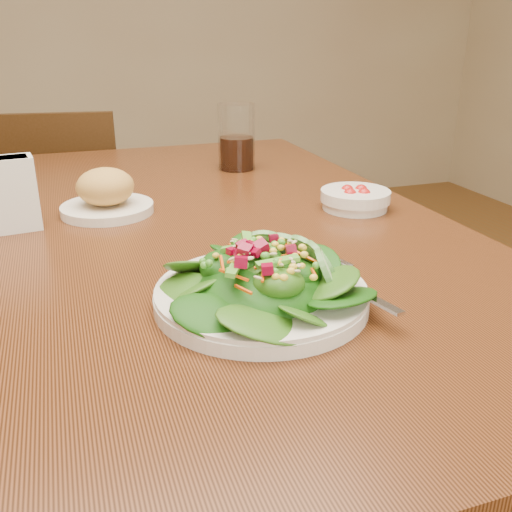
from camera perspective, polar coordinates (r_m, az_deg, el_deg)
name	(u,v)px	position (r m, az deg, el deg)	size (l,w,h in m)	color
dining_table	(192,274)	(1.06, -6.46, -1.83)	(0.90, 1.40, 0.75)	#613017
chair_far	(69,229)	(2.00, -18.22, 2.55)	(0.44, 0.45, 0.84)	black
salad_plate	(268,282)	(0.71, 1.25, -2.64)	(0.27, 0.27, 0.08)	silver
bread_plate	(106,195)	(1.09, -14.76, 5.91)	(0.17, 0.17, 0.09)	silver
tomato_bowl	(355,199)	(1.10, 9.89, 5.66)	(0.13, 0.13, 0.04)	silver
drinking_glass	(237,142)	(1.39, -1.95, 11.35)	(0.09, 0.09, 0.15)	silver
napkin_holder	(6,193)	(1.04, -23.70, 5.83)	(0.10, 0.06, 0.12)	white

